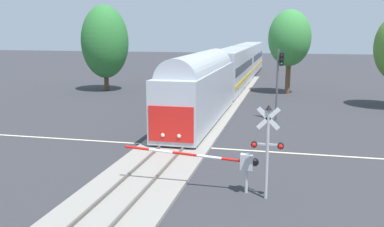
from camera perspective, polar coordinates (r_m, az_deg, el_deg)
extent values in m
plane|color=#333338|center=(26.60, -2.04, -4.39)|extent=(220.00, 220.00, 0.00)
cube|color=beige|center=(26.60, -2.04, -4.38)|extent=(44.00, 0.20, 0.01)
cube|color=gray|center=(26.58, -2.05, -4.21)|extent=(4.40, 80.00, 0.18)
cube|color=#56514C|center=(26.73, -3.54, -3.78)|extent=(0.10, 80.00, 0.14)
cube|color=#56514C|center=(26.36, -0.54, -3.97)|extent=(0.10, 80.00, 0.14)
cube|color=#B2B7C1|center=(32.58, 1.03, 2.59)|extent=(3.00, 16.17, 3.90)
cube|color=red|center=(24.95, -2.87, -1.46)|extent=(2.76, 0.08, 2.15)
cylinder|color=#B2B7C1|center=(32.35, 1.04, 5.80)|extent=(2.76, 14.56, 2.76)
sphere|color=#F4F2CC|center=(25.23, -3.95, -2.92)|extent=(0.24, 0.24, 0.24)
sphere|color=#F4F2CC|center=(24.97, -1.75, -3.05)|extent=(0.24, 0.24, 0.24)
cube|color=#B7BCC6|center=(51.17, 5.50, 6.08)|extent=(3.00, 20.06, 4.60)
cube|color=black|center=(50.96, 7.20, 6.36)|extent=(0.04, 18.06, 0.90)
cube|color=gold|center=(51.10, 7.17, 4.74)|extent=(0.04, 18.46, 0.36)
cube|color=#B7BCC6|center=(71.94, 7.74, 7.50)|extent=(3.00, 20.06, 4.60)
cube|color=black|center=(71.80, 8.95, 7.69)|extent=(0.04, 18.06, 0.90)
cube|color=gold|center=(71.90, 8.93, 6.54)|extent=(0.04, 18.46, 0.36)
cylinder|color=#B7B7BC|center=(19.18, 7.33, -9.02)|extent=(0.14, 0.14, 1.10)
cube|color=#B7B7BC|center=(18.89, 7.40, -6.45)|extent=(0.56, 0.40, 0.70)
sphere|color=black|center=(18.86, 8.46, -6.51)|extent=(0.36, 0.36, 0.36)
cylinder|color=red|center=(18.94, 5.69, -6.26)|extent=(1.14, 0.12, 0.19)
cylinder|color=white|center=(19.08, 2.32, -5.87)|extent=(1.14, 0.12, 0.19)
cylinder|color=red|center=(19.30, -0.99, -5.47)|extent=(1.14, 0.12, 0.19)
cylinder|color=white|center=(19.57, -4.21, -5.06)|extent=(1.14, 0.12, 0.19)
cylinder|color=red|center=(19.91, -7.33, -4.65)|extent=(1.14, 0.12, 0.19)
sphere|color=red|center=(20.10, -8.85, -4.44)|extent=(0.14, 0.14, 0.14)
cylinder|color=#B2B2B7|center=(18.27, 10.08, -5.54)|extent=(0.14, 0.14, 3.88)
cube|color=white|center=(17.86, 10.25, -0.67)|extent=(0.98, 0.05, 0.98)
cube|color=white|center=(17.86, 10.25, -0.67)|extent=(0.98, 0.05, 0.98)
cube|color=#B2B2B7|center=(18.14, 10.13, -4.13)|extent=(1.10, 0.08, 0.08)
cylinder|color=black|center=(18.07, 8.37, -4.13)|extent=(0.26, 0.18, 0.26)
cylinder|color=black|center=(18.03, 11.86, -4.30)|extent=(0.26, 0.18, 0.26)
sphere|color=red|center=(17.98, 8.34, -4.21)|extent=(0.20, 0.20, 0.20)
sphere|color=red|center=(17.93, 11.86, -4.38)|extent=(0.20, 0.20, 0.20)
cone|color=black|center=(17.79, 10.31, 0.83)|extent=(0.28, 0.28, 0.22)
cylinder|color=#4C4C51|center=(34.16, 11.39, 3.75)|extent=(0.16, 0.16, 5.70)
cube|color=black|center=(33.95, 12.00, 7.16)|extent=(0.34, 0.26, 1.00)
sphere|color=#262626|center=(33.79, 12.02, 7.69)|extent=(0.20, 0.20, 0.20)
cylinder|color=black|center=(33.76, 12.02, 7.69)|extent=(0.24, 0.10, 0.24)
sphere|color=#262626|center=(33.80, 12.00, 7.15)|extent=(0.20, 0.20, 0.20)
cylinder|color=black|center=(33.78, 11.99, 7.14)|extent=(0.24, 0.10, 0.24)
sphere|color=green|center=(33.83, 11.97, 6.61)|extent=(0.20, 0.20, 0.20)
cylinder|color=black|center=(33.80, 11.97, 6.60)|extent=(0.24, 0.10, 0.24)
cylinder|color=#4C3828|center=(51.71, -11.47, 4.49)|extent=(0.54, 0.54, 2.60)
ellipsoid|color=#2D7533|center=(51.40, -11.66, 9.45)|extent=(5.52, 5.52, 8.49)
cylinder|color=brown|center=(49.36, 12.80, 4.90)|extent=(0.55, 0.55, 3.92)
ellipsoid|color=#38843D|center=(49.09, 13.02, 9.90)|extent=(4.73, 4.73, 6.26)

